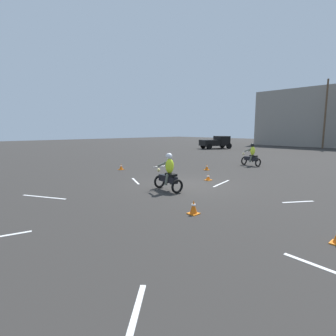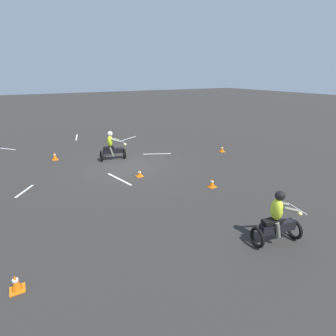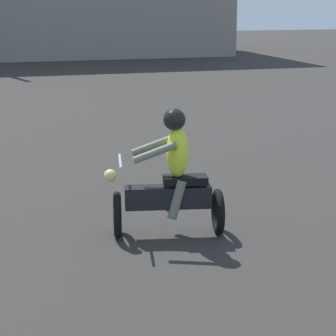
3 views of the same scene
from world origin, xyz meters
TOP-DOWN VIEW (x-y plane):
  - ground_plane at (0.00, 0.00)m, footprint 120.00×120.00m
  - motorcycle_rider_foreground at (0.36, -1.42)m, footprint 1.54×0.80m
  - motorcycle_rider_background at (-1.27, 8.46)m, footprint 1.56×0.89m
  - pickup_truck at (-13.53, 20.63)m, footprint 3.34×4.55m
  - traffic_cone_near_left at (-2.18, 4.41)m, footprint 0.32×0.32m
  - traffic_cone_mid_center at (3.24, -3.03)m, footprint 0.32×0.32m
  - traffic_cone_mid_left at (-6.17, 0.38)m, footprint 0.32×0.32m
  - traffic_cone_far_right at (0.06, 1.72)m, footprint 0.32×0.32m
  - lane_stripe_e at (7.21, -3.66)m, footprint 1.70×0.21m
  - lane_stripe_ne at (4.95, 0.87)m, footprint 0.78×1.11m
  - lane_stripe_n at (1.03, 1.56)m, footprint 0.55×1.93m
  - lane_stripe_nw at (-2.38, -1.21)m, footprint 1.59×0.81m
  - lane_stripe_sw at (-2.21, -5.79)m, footprint 1.86×1.10m
  - lane_stripe_se at (5.63, -7.01)m, footprint 0.93×0.99m
  - utility_pole_far at (-3.62, 32.12)m, footprint 0.24×0.24m

SIDE VIEW (x-z plane):
  - ground_plane at x=0.00m, z-range 0.00..0.00m
  - lane_stripe_e at x=7.21m, z-range 0.00..0.01m
  - lane_stripe_ne at x=4.95m, z-range 0.00..0.01m
  - lane_stripe_n at x=1.03m, z-range 0.00..0.01m
  - lane_stripe_nw at x=-2.38m, z-range 0.00..0.01m
  - lane_stripe_sw at x=-2.21m, z-range 0.00..0.01m
  - lane_stripe_se at x=5.63m, z-range 0.00..0.01m
  - traffic_cone_far_right at x=0.06m, z-range -0.01..0.31m
  - traffic_cone_mid_left at x=-6.17m, z-range -0.01..0.37m
  - traffic_cone_near_left at x=-2.18m, z-range -0.01..0.38m
  - traffic_cone_mid_center at x=3.24m, z-range -0.01..0.44m
  - motorcycle_rider_foreground at x=0.36m, z-range -0.10..1.56m
  - motorcycle_rider_background at x=-1.27m, z-range -0.10..1.56m
  - pickup_truck at x=-13.53m, z-range 0.06..1.79m
  - utility_pole_far at x=-3.62m, z-range 0.00..9.48m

